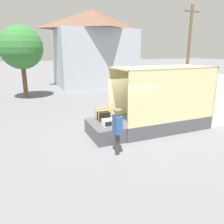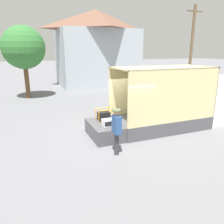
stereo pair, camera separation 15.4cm
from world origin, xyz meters
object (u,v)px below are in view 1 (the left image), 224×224
(microwave, at_px, (108,123))
(worker_person, at_px, (117,127))
(portable_generator, at_px, (104,116))
(utility_pole, at_px, (189,47))
(street_tree, at_px, (21,48))
(box_truck, at_px, (191,105))

(microwave, xyz_separation_m, worker_person, (-0.20, -1.45, 0.30))
(microwave, bearing_deg, portable_generator, 80.31)
(utility_pole, bearing_deg, street_tree, 175.07)
(utility_pole, bearing_deg, worker_person, -139.29)
(box_truck, relative_size, street_tree, 1.22)
(box_truck, bearing_deg, microwave, -175.39)
(box_truck, height_order, worker_person, box_truck)
(microwave, height_order, utility_pole, utility_pole)
(box_truck, xyz_separation_m, microwave, (-4.99, -0.40, -0.23))
(box_truck, height_order, utility_pole, utility_pole)
(utility_pole, height_order, street_tree, utility_pole)
(box_truck, relative_size, worker_person, 3.93)
(microwave, bearing_deg, utility_pole, 37.17)
(box_truck, height_order, street_tree, street_tree)
(box_truck, distance_m, utility_pole, 12.23)
(microwave, bearing_deg, worker_person, -97.81)
(worker_person, bearing_deg, utility_pole, 40.71)
(portable_generator, bearing_deg, box_truck, -5.46)
(box_truck, distance_m, portable_generator, 4.86)
(microwave, bearing_deg, street_tree, 105.52)
(box_truck, distance_m, street_tree, 13.49)
(portable_generator, height_order, utility_pole, utility_pole)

